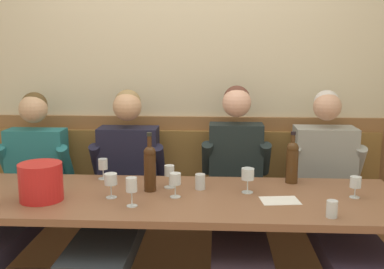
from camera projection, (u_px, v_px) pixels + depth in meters
name	position (u px, v px, depth m)	size (l,w,h in m)	color
room_wall_back	(185.00, 69.00, 3.48)	(6.80, 0.08, 2.80)	beige
wood_wainscot_panel	(184.00, 183.00, 3.59)	(6.80, 0.03, 1.04)	brown
wall_bench	(183.00, 222.00, 3.43)	(2.92, 0.42, 0.94)	brown
dining_table	(173.00, 207.00, 2.66)	(2.62, 0.81, 0.72)	brown
person_right_seat	(16.00, 197.00, 3.03)	(0.53, 1.28, 1.24)	#2B3441
person_center_right_seat	(119.00, 195.00, 3.02)	(0.53, 1.28, 1.27)	#2C263A
person_center_left_seat	(237.00, 195.00, 2.97)	(0.48, 1.28, 1.30)	#2C3234
person_left_seat	(335.00, 198.00, 2.95)	(0.53, 1.29, 1.27)	#252431
ice_bucket	(41.00, 182.00, 2.55)	(0.24, 0.24, 0.21)	red
wine_bottle_amber_mid	(292.00, 161.00, 2.88)	(0.08, 0.08, 0.33)	#462B14
wine_bottle_clear_water	(150.00, 166.00, 2.71)	(0.07, 0.07, 0.35)	#3F2411
wine_glass_right_end	(169.00, 172.00, 2.78)	(0.07, 0.07, 0.14)	silver
wine_glass_near_bucket	(111.00, 180.00, 2.59)	(0.07, 0.07, 0.14)	silver
wine_glass_center_rear	(103.00, 165.00, 2.97)	(0.07, 0.07, 0.13)	silver
wine_glass_center_front	(132.00, 186.00, 2.45)	(0.06, 0.06, 0.16)	silver
wine_glass_mid_right	(355.00, 183.00, 2.60)	(0.06, 0.06, 0.12)	silver
wine_glass_by_bottle	(248.00, 175.00, 2.69)	(0.07, 0.07, 0.15)	silver
wine_glass_mid_left	(175.00, 180.00, 2.61)	(0.07, 0.07, 0.14)	silver
water_tumbler_left	(200.00, 182.00, 2.76)	(0.06, 0.06, 0.09)	silver
water_tumbler_right	(332.00, 209.00, 2.31)	(0.06, 0.06, 0.09)	silver
tasting_sheet_left_guest	(280.00, 201.00, 2.56)	(0.21, 0.15, 0.00)	white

